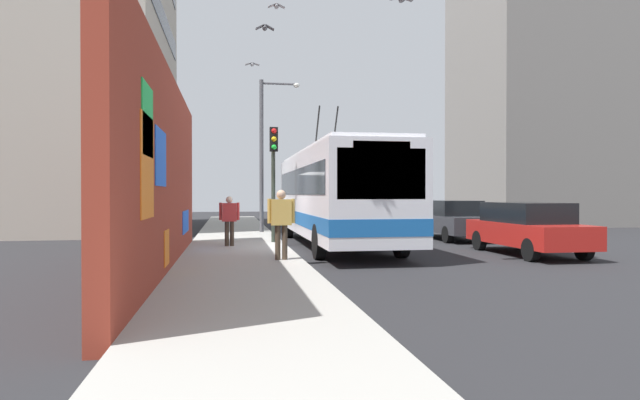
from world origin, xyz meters
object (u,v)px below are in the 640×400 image
Objects in this scene: city_bus at (335,193)px; pedestrian_midblock at (229,217)px; parked_car_dark_gray at (450,219)px; pedestrian_at_curb at (281,218)px; street_lamp at (266,145)px; parked_car_red at (527,227)px; traffic_light at (274,164)px.

pedestrian_midblock is (-0.97, 3.68, -0.78)m from city_bus.
parked_car_dark_gray is 9.38m from pedestrian_midblock.
parked_car_dark_gray is 3.05× the size of pedestrian_midblock.
parked_car_dark_gray is at bearing -47.29° from pedestrian_at_curb.
city_bus is 6.71× the size of pedestrian_at_curb.
pedestrian_midblock is at bearing 165.80° from street_lamp.
parked_car_dark_gray is at bearing -68.48° from city_bus.
street_lamp is (9.16, 7.25, 3.20)m from parked_car_red.
pedestrian_midblock is 0.24× the size of street_lamp.
parked_car_red is at bearing -117.57° from traffic_light.
pedestrian_midblock is 2.59m from traffic_light.
pedestrian_midblock is 0.90× the size of pedestrian_at_curb.
parked_car_red is at bearing -80.78° from pedestrian_at_curb.
traffic_light is (-1.92, 7.35, 2.04)m from parked_car_dark_gray.
parked_car_red and parked_car_dark_gray have the same top height.
pedestrian_at_curb is 0.44× the size of traffic_light.
parked_car_dark_gray is 2.74× the size of pedestrian_at_curb.
traffic_light is at bearing 86.58° from city_bus.
parked_car_red is 7.68m from pedestrian_at_curb.
pedestrian_at_curb is (-1.23, 7.57, 0.38)m from parked_car_red.
street_lamp is (5.32, -0.10, 1.16)m from traffic_light.
city_bus is 2.38m from traffic_light.
parked_car_dark_gray is 0.73× the size of street_lamp.
pedestrian_at_curb is at bearing 177.53° from traffic_light.
pedestrian_midblock is (2.74, 8.88, 0.26)m from parked_car_red.
traffic_light reaches higher than parked_car_red.
pedestrian_at_curb is at bearing 99.22° from parked_car_red.
street_lamp is at bearing 64.87° from parked_car_dark_gray.
parked_car_dark_gray is 8.63m from street_lamp.
pedestrian_midblock is 7.25m from street_lamp.
street_lamp reaches higher than city_bus.
pedestrian_midblock is at bearing 104.79° from city_bus.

